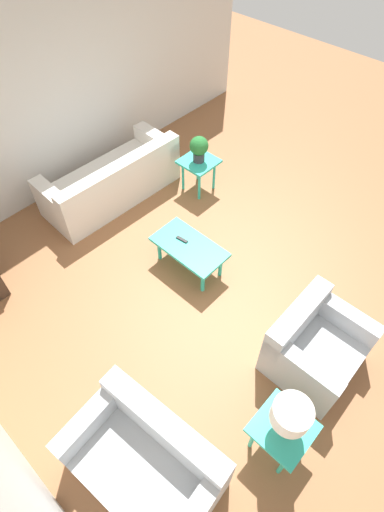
# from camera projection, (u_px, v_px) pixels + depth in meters

# --- Properties ---
(ground_plane) EXTENTS (14.00, 14.00, 0.00)m
(ground_plane) POSITION_uv_depth(u_px,v_px,m) (226.00, 273.00, 5.20)
(ground_plane) COLOR #8E5B38
(wall_right) EXTENTS (0.12, 7.20, 2.70)m
(wall_right) POSITION_uv_depth(u_px,v_px,m) (62.00, 93.00, 5.49)
(wall_right) COLOR silver
(wall_right) RESTS_ON ground_plane
(sofa) EXTENTS (0.90, 2.08, 0.77)m
(sofa) POSITION_uv_depth(u_px,v_px,m) (113.00, 182.00, 5.91)
(sofa) COLOR silver
(sofa) RESTS_ON ground_plane
(armchair) EXTENTS (0.83, 0.95, 0.79)m
(armchair) POSITION_uv_depth(u_px,v_px,m) (313.00, 347.00, 4.20)
(armchair) COLOR #A8ADB2
(armchair) RESTS_ON ground_plane
(loveseat) EXTENTS (1.38, 0.93, 0.79)m
(loveseat) POSITION_uv_depth(u_px,v_px,m) (147.00, 462.00, 3.51)
(loveseat) COLOR #A8ADB2
(loveseat) RESTS_ON ground_plane
(coffee_table) EXTENTS (0.95, 0.51, 0.41)m
(coffee_table) POSITION_uv_depth(u_px,v_px,m) (189.00, 248.00, 5.01)
(coffee_table) COLOR #2DB79E
(coffee_table) RESTS_ON ground_plane
(side_table_plant) EXTENTS (0.50, 0.50, 0.53)m
(side_table_plant) POSITION_uv_depth(u_px,v_px,m) (199.00, 165.00, 5.93)
(side_table_plant) COLOR #2DB79E
(side_table_plant) RESTS_ON ground_plane
(side_table_lamp) EXTENTS (0.50, 0.50, 0.53)m
(side_table_lamp) POSITION_uv_depth(u_px,v_px,m) (282.00, 431.00, 3.54)
(side_table_lamp) COLOR #2DB79E
(side_table_lamp) RESTS_ON ground_plane
(potted_plant) EXTENTS (0.27, 0.27, 0.39)m
(potted_plant) POSITION_uv_depth(u_px,v_px,m) (199.00, 148.00, 5.68)
(potted_plant) COLOR #333338
(potted_plant) RESTS_ON side_table_plant
(table_lamp) EXTENTS (0.33, 0.33, 0.46)m
(table_lamp) POSITION_uv_depth(u_px,v_px,m) (291.00, 415.00, 3.22)
(table_lamp) COLOR red
(table_lamp) RESTS_ON side_table_lamp
(remote_control) EXTENTS (0.16, 0.06, 0.02)m
(remote_control) POSITION_uv_depth(u_px,v_px,m) (182.00, 239.00, 5.02)
(remote_control) COLOR black
(remote_control) RESTS_ON coffee_table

